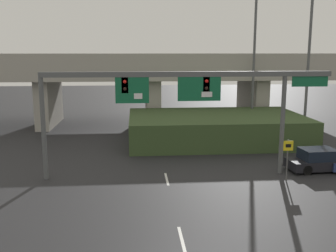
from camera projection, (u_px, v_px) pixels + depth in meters
name	position (u px, v px, depth m)	size (l,w,h in m)	color
lane_markings	(162.00, 161.00, 28.10)	(0.14, 42.26, 0.01)	silver
signal_gantry	(182.00, 91.00, 23.89)	(17.83, 0.44, 6.55)	#515456
speed_limit_sign	(288.00, 154.00, 23.62)	(0.60, 0.11, 2.54)	#4C4C4C
highway_light_pole_near	(254.00, 58.00, 37.25)	(0.70, 0.36, 13.46)	#515456
highway_light_pole_far	(310.00, 34.00, 33.72)	(0.70, 0.36, 17.78)	#515456
overpass_bridge	(152.00, 76.00, 42.11)	(38.92, 9.63, 7.57)	#A39E93
grass_embankment	(216.00, 128.00, 34.44)	(15.02, 9.43, 2.32)	#384C28
parked_sedan_near_right	(319.00, 160.00, 25.87)	(4.40, 2.14, 1.47)	black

